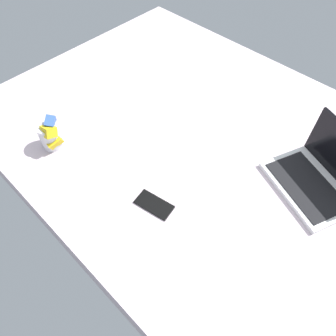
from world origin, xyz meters
TOP-DOWN VIEW (x-y plane):
  - bed_mattress at (0.00, 0.00)cm, footprint 180.00×140.00cm
  - laptop at (53.89, 10.56)cm, footprint 39.25×33.78cm
  - snack_cup at (-35.65, -47.09)cm, footprint 10.71×9.60cm
  - cell_phone at (15.97, -38.55)cm, footprint 15.02×9.30cm

SIDE VIEW (x-z plane):
  - bed_mattress at x=0.00cm, z-range 0.00..18.00cm
  - cell_phone at x=15.97cm, z-range 18.00..18.80cm
  - laptop at x=53.89cm, z-range 10.91..33.91cm
  - snack_cup at x=-35.65cm, z-range 16.65..31.63cm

